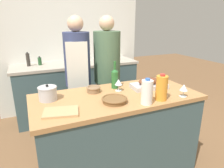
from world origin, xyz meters
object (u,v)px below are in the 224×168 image
juice_jug (162,88)px  roasting_pan (149,84)px  mixing_bowl (93,89)px  wine_glass_left (119,82)px  person_cook_guest (107,73)px  wine_bottle_green (115,78)px  condiment_bottle_extra (28,60)px  condiment_bottle_tall (98,56)px  wicker_basket (114,100)px  milk_jug (147,92)px  stock_pot (48,93)px  wine_glass_right (184,88)px  condiment_bottle_short (40,61)px  person_cook_aproned (78,75)px  cutting_board (61,112)px

juice_jug → roasting_pan: bearing=75.2°
mixing_bowl → wine_glass_left: size_ratio=1.15×
mixing_bowl → person_cook_guest: size_ratio=0.09×
wine_glass_left → roasting_pan: bearing=-8.8°
wine_bottle_green → condiment_bottle_extra: 1.62m
condiment_bottle_tall → wicker_basket: bearing=-105.5°
milk_jug → wine_glass_left: milk_jug is taller
roasting_pan → stock_pot: (-1.02, 0.09, 0.02)m
wicker_basket → wine_glass_left: bearing=57.6°
wine_glass_right → wine_bottle_green: bearing=134.9°
mixing_bowl → condiment_bottle_short: bearing=104.5°
milk_jug → person_cook_aproned: 1.11m
roasting_pan → juice_jug: size_ratio=1.60×
stock_pot → mixing_bowl: 0.44m
cutting_board → mixing_bowl: 0.51m
wine_bottle_green → person_cook_guest: size_ratio=0.18×
condiment_bottle_short → wine_glass_right: bearing=-59.9°
roasting_pan → wine_glass_left: 0.34m
roasting_pan → condiment_bottle_extra: size_ratio=1.82×
cutting_board → wicker_basket: bearing=3.0°
cutting_board → stock_pot: (-0.06, 0.32, 0.05)m
roasting_pan → person_cook_aproned: bearing=129.0°
wine_bottle_green → wine_glass_left: (-0.00, -0.10, -0.02)m
person_cook_guest → mixing_bowl: bearing=-117.5°
juice_jug → condiment_bottle_tall: 1.81m
roasting_pan → juice_jug: bearing=-104.8°
cutting_board → wine_glass_left: 0.69m
mixing_bowl → wine_bottle_green: wine_bottle_green is taller
cutting_board → person_cook_guest: size_ratio=0.19×
wicker_basket → milk_jug: bearing=-30.5°
mixing_bowl → person_cook_guest: bearing=56.5°
condiment_bottle_tall → person_cook_guest: person_cook_guest is taller
wine_glass_right → condiment_bottle_extra: (-1.28, 1.90, 0.03)m
condiment_bottle_tall → wine_bottle_green: bearing=-102.9°
stock_pot → condiment_bottle_short: size_ratio=1.23×
wine_glass_left → wicker_basket: bearing=-122.4°
condiment_bottle_short → person_cook_guest: (0.77, -0.87, -0.06)m
wicker_basket → condiment_bottle_tall: 1.76m
wine_glass_right → cutting_board: bearing=174.3°
wicker_basket → juice_jug: 0.43m
wine_glass_left → condiment_bottle_tall: 1.47m
wine_glass_left → condiment_bottle_tall: (0.31, 1.44, 0.02)m
cutting_board → condiment_bottle_short: 1.81m
milk_jug → condiment_bottle_short: milk_jug is taller
condiment_bottle_short → milk_jug: bearing=-69.9°
wicker_basket → milk_jug: size_ratio=0.99×
roasting_pan → wine_glass_right: bearing=-65.4°
juice_jug → wine_bottle_green: bearing=117.9°
roasting_pan → mixing_bowl: (-0.58, 0.11, -0.01)m
wine_glass_left → condiment_bottle_short: condiment_bottle_short is taller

